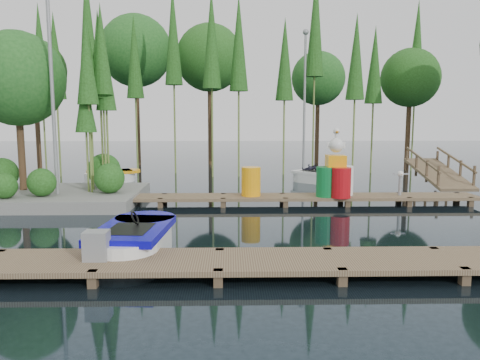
{
  "coord_description": "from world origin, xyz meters",
  "views": [
    {
      "loc": [
        0.21,
        -12.89,
        2.9
      ],
      "look_at": [
        0.5,
        0.5,
        1.1
      ],
      "focal_mm": 35.0,
      "sensor_mm": 36.0,
      "label": 1
    }
  ],
  "objects_px": {
    "island": "(38,109)",
    "drum_cluster": "(337,176)",
    "boat_blue": "(134,241)",
    "yellow_barrel": "(251,181)",
    "boat_yellow_far": "(111,176)",
    "utility_cabinet": "(97,245)"
  },
  "relations": [
    {
      "from": "island",
      "to": "drum_cluster",
      "type": "xyz_separation_m",
      "value": [
        10.03,
        -0.95,
        -2.22
      ]
    },
    {
      "from": "boat_blue",
      "to": "yellow_barrel",
      "type": "distance_m",
      "value": 6.36
    },
    {
      "from": "boat_yellow_far",
      "to": "island",
      "type": "bearing_deg",
      "value": -106.66
    },
    {
      "from": "drum_cluster",
      "to": "island",
      "type": "bearing_deg",
      "value": 174.59
    },
    {
      "from": "boat_yellow_far",
      "to": "yellow_barrel",
      "type": "distance_m",
      "value": 8.33
    },
    {
      "from": "utility_cabinet",
      "to": "yellow_barrel",
      "type": "bearing_deg",
      "value": 65.73
    },
    {
      "from": "boat_yellow_far",
      "to": "utility_cabinet",
      "type": "distance_m",
      "value": 13.01
    },
    {
      "from": "yellow_barrel",
      "to": "drum_cluster",
      "type": "bearing_deg",
      "value": -3.25
    },
    {
      "from": "drum_cluster",
      "to": "boat_yellow_far",
      "type": "bearing_deg",
      "value": 146.79
    },
    {
      "from": "boat_blue",
      "to": "boat_yellow_far",
      "type": "bearing_deg",
      "value": 111.04
    },
    {
      "from": "island",
      "to": "boat_blue",
      "type": "height_order",
      "value": "island"
    },
    {
      "from": "yellow_barrel",
      "to": "drum_cluster",
      "type": "distance_m",
      "value": 2.84
    },
    {
      "from": "boat_yellow_far",
      "to": "utility_cabinet",
      "type": "relative_size",
      "value": 5.05
    },
    {
      "from": "drum_cluster",
      "to": "yellow_barrel",
      "type": "bearing_deg",
      "value": 176.75
    },
    {
      "from": "boat_blue",
      "to": "boat_yellow_far",
      "type": "xyz_separation_m",
      "value": [
        -3.35,
        11.39,
        -0.03
      ]
    },
    {
      "from": "boat_yellow_far",
      "to": "drum_cluster",
      "type": "bearing_deg",
      "value": -36.86
    },
    {
      "from": "boat_yellow_far",
      "to": "drum_cluster",
      "type": "relative_size",
      "value": 1.2
    },
    {
      "from": "island",
      "to": "yellow_barrel",
      "type": "relative_size",
      "value": 7.02
    },
    {
      "from": "island",
      "to": "yellow_barrel",
      "type": "bearing_deg",
      "value": -6.26
    },
    {
      "from": "boat_blue",
      "to": "utility_cabinet",
      "type": "relative_size",
      "value": 5.8
    },
    {
      "from": "yellow_barrel",
      "to": "island",
      "type": "bearing_deg",
      "value": 173.74
    },
    {
      "from": "boat_blue",
      "to": "yellow_barrel",
      "type": "height_order",
      "value": "yellow_barrel"
    }
  ]
}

